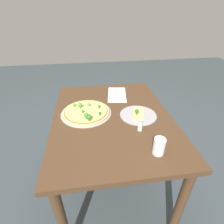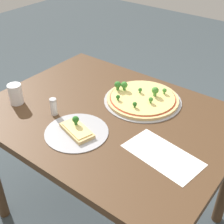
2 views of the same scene
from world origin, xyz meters
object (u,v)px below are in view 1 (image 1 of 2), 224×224
at_px(drinking_cup, 159,146).
at_px(condiment_shaker, 140,125).
at_px(pizza_tray_whole, 86,112).
at_px(pizza_tray_slice, 138,114).
at_px(dining_table, 112,126).

height_order(drinking_cup, condiment_shaker, drinking_cup).
xyz_separation_m(pizza_tray_whole, drinking_cup, (-0.48, -0.40, 0.04)).
relative_size(pizza_tray_slice, condiment_shaker, 3.31).
xyz_separation_m(dining_table, pizza_tray_slice, (-0.02, -0.20, 0.11)).
bearing_deg(dining_table, condiment_shaker, -141.95).
xyz_separation_m(drinking_cup, condiment_shaker, (0.22, 0.04, -0.01)).
distance_m(dining_table, condiment_shaker, 0.30).
bearing_deg(condiment_shaker, pizza_tray_slice, -11.95).
bearing_deg(dining_table, pizza_tray_whole, 73.16).
height_order(dining_table, pizza_tray_slice, pizza_tray_slice).
distance_m(pizza_tray_whole, drinking_cup, 0.63).
relative_size(dining_table, pizza_tray_slice, 4.17).
bearing_deg(condiment_shaker, dining_table, 38.05).
height_order(pizza_tray_whole, condiment_shaker, condiment_shaker).
height_order(dining_table, pizza_tray_whole, pizza_tray_whole).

